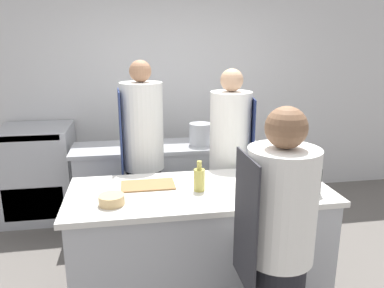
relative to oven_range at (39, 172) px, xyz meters
name	(u,v)px	position (x,y,z in m)	size (l,w,h in m)	color
wall_back	(168,88)	(1.53, 0.41, 0.88)	(8.00, 0.06, 2.80)	silver
prep_counter	(200,243)	(1.53, -1.72, -0.07)	(1.92, 0.81, 0.90)	#A8AAAF
pass_counter	(168,185)	(1.42, -0.45, -0.07)	(1.96, 0.56, 0.90)	#A8AAAF
oven_range	(39,172)	(0.00, 0.00, 0.00)	(0.77, 0.72, 1.05)	#A8AAAF
chef_at_prep_near	(278,248)	(1.85, -2.44, 0.28)	(0.41, 0.40, 1.63)	black
chef_at_stove	(230,164)	(1.94, -1.07, 0.34)	(0.41, 0.39, 1.73)	black
chef_at_pass_far	(143,160)	(1.15, -0.94, 0.38)	(0.40, 0.38, 1.80)	black
bottle_olive_oil	(257,172)	(1.97, -1.70, 0.48)	(0.07, 0.07, 0.25)	#19471E
bottle_vinegar	(315,180)	(2.32, -1.94, 0.48)	(0.09, 0.09, 0.25)	black
bottle_wine	(243,176)	(1.84, -1.78, 0.48)	(0.09, 0.09, 0.26)	silver
bottle_cooking_oil	(199,179)	(1.52, -1.74, 0.47)	(0.08, 0.08, 0.23)	#B2A84C
bowl_mixing_large	(112,200)	(0.90, -1.89, 0.41)	(0.17, 0.17, 0.07)	tan
bowl_prep_small	(290,169)	(2.33, -1.50, 0.42)	(0.25, 0.25, 0.08)	white
cutting_board	(148,185)	(1.16, -1.59, 0.38)	(0.40, 0.23, 0.01)	olive
stockpot	(200,134)	(1.77, -0.50, 0.49)	(0.24, 0.24, 0.23)	#A8AAAF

